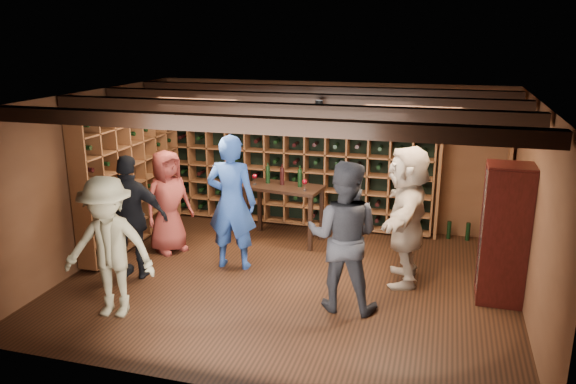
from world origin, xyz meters
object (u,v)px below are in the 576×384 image
(guest_woman_black, at_px, (131,218))
(guest_beige, at_px, (407,215))
(man_grey_suit, at_px, (343,236))
(display_cabinet, at_px, (503,237))
(guest_red_floral, at_px, (168,202))
(man_blue_shirt, at_px, (232,202))
(guest_khaki, at_px, (109,247))
(tasting_table, at_px, (284,193))

(guest_woman_black, height_order, guest_beige, guest_beige)
(man_grey_suit, bearing_deg, display_cabinet, -158.41)
(guest_red_floral, height_order, guest_woman_black, guest_woman_black)
(man_blue_shirt, height_order, guest_khaki, man_blue_shirt)
(man_grey_suit, height_order, guest_khaki, man_grey_suit)
(man_blue_shirt, bearing_deg, tasting_table, -112.88)
(man_grey_suit, bearing_deg, guest_beige, -123.75)
(display_cabinet, bearing_deg, man_grey_suit, -158.80)
(guest_red_floral, relative_size, guest_beige, 0.85)
(guest_khaki, bearing_deg, guest_red_floral, 90.55)
(display_cabinet, distance_m, man_grey_suit, 2.02)
(guest_khaki, distance_m, guest_beige, 3.82)
(tasting_table, bearing_deg, guest_khaki, -105.79)
(guest_khaki, distance_m, tasting_table, 3.23)
(display_cabinet, distance_m, man_blue_shirt, 3.64)
(guest_red_floral, xyz_separation_m, guest_woman_black, (-0.03, -1.01, 0.07))
(guest_woman_black, xyz_separation_m, guest_khaki, (0.32, -1.04, -0.00))
(man_blue_shirt, bearing_deg, guest_beige, 179.89)
(guest_woman_black, bearing_deg, man_blue_shirt, -160.02)
(man_blue_shirt, relative_size, tasting_table, 1.50)
(guest_woman_black, bearing_deg, tasting_table, -140.21)
(man_grey_suit, height_order, guest_red_floral, man_grey_suit)
(guest_woman_black, xyz_separation_m, guest_beige, (3.62, 0.89, 0.08))
(man_grey_suit, xyz_separation_m, guest_khaki, (-2.62, -0.93, -0.07))
(man_grey_suit, xyz_separation_m, tasting_table, (-1.34, 2.03, -0.12))
(man_grey_suit, height_order, guest_woman_black, man_grey_suit)
(guest_red_floral, bearing_deg, man_blue_shirt, -74.16)
(guest_khaki, relative_size, tasting_table, 1.33)
(man_grey_suit, bearing_deg, guest_khaki, 19.92)
(man_grey_suit, bearing_deg, man_blue_shirt, -24.33)
(guest_beige, bearing_deg, man_grey_suit, -36.16)
(man_blue_shirt, height_order, guest_beige, man_blue_shirt)
(display_cabinet, xyz_separation_m, man_grey_suit, (-1.88, -0.73, 0.08))
(guest_beige, bearing_deg, tasting_table, -119.36)
(guest_khaki, xyz_separation_m, guest_beige, (3.30, 1.92, 0.08))
(man_grey_suit, bearing_deg, guest_woman_black, -1.65)
(guest_khaki, bearing_deg, man_grey_suit, 11.80)
(man_grey_suit, bearing_deg, tasting_table, -56.15)
(guest_red_floral, bearing_deg, guest_woman_black, -150.86)
(man_blue_shirt, relative_size, guest_khaki, 1.13)
(guest_beige, relative_size, tasting_table, 1.46)
(man_blue_shirt, relative_size, guest_beige, 1.03)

